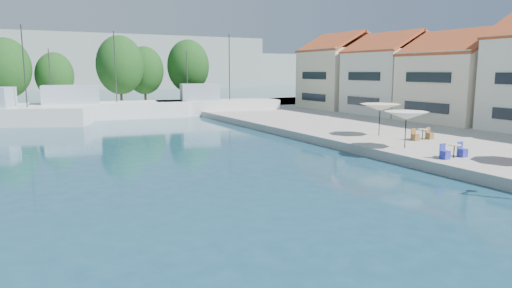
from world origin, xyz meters
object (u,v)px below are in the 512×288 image
trawler_03 (95,109)px  umbrella_white (406,116)px  trawler_04 (215,106)px  umbrella_cream (380,107)px  trawler_02 (9,115)px

trawler_03 → umbrella_white: trawler_03 is taller
trawler_04 → umbrella_cream: trawler_04 is taller
trawler_02 → umbrella_cream: 35.52m
umbrella_cream → umbrella_white: bearing=-116.1°
trawler_02 → umbrella_white: bearing=-32.4°
trawler_02 → umbrella_cream: trawler_02 is taller
trawler_02 → umbrella_white: trawler_02 is taller
trawler_03 → trawler_04: 14.11m
trawler_02 → umbrella_white: 37.78m
trawler_02 → trawler_03: same height
umbrella_white → umbrella_cream: bearing=63.9°
trawler_04 → umbrella_white: (-0.31, -31.97, 1.57)m
trawler_04 → umbrella_white: bearing=-79.0°
trawler_02 → trawler_04: 22.63m
trawler_03 → trawler_04: same height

